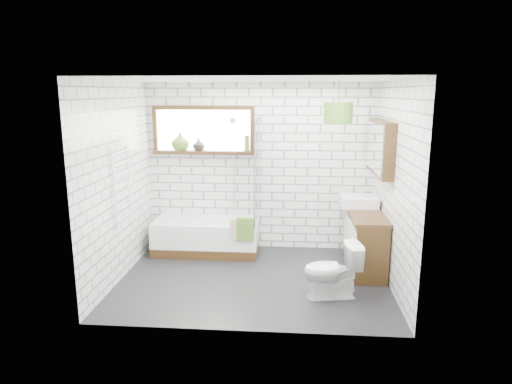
# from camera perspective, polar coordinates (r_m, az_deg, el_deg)

# --- Properties ---
(floor) EXTENTS (3.40, 2.60, 0.01)m
(floor) POSITION_cam_1_polar(r_m,az_deg,el_deg) (5.97, -0.35, -10.90)
(floor) COLOR black
(floor) RESTS_ON ground
(ceiling) EXTENTS (3.40, 2.60, 0.01)m
(ceiling) POSITION_cam_1_polar(r_m,az_deg,el_deg) (5.49, -0.38, 13.94)
(ceiling) COLOR white
(ceiling) RESTS_ON ground
(wall_back) EXTENTS (3.40, 0.01, 2.50)m
(wall_back) POSITION_cam_1_polar(r_m,az_deg,el_deg) (6.88, 0.56, 3.13)
(wall_back) COLOR white
(wall_back) RESTS_ON ground
(wall_front) EXTENTS (3.40, 0.01, 2.50)m
(wall_front) POSITION_cam_1_polar(r_m,az_deg,el_deg) (4.33, -1.84, -2.41)
(wall_front) COLOR white
(wall_front) RESTS_ON ground
(wall_left) EXTENTS (0.01, 2.60, 2.50)m
(wall_left) POSITION_cam_1_polar(r_m,az_deg,el_deg) (5.99, -16.85, 1.20)
(wall_left) COLOR white
(wall_left) RESTS_ON ground
(wall_right) EXTENTS (0.01, 2.60, 2.50)m
(wall_right) POSITION_cam_1_polar(r_m,az_deg,el_deg) (5.71, 16.94, 0.68)
(wall_right) COLOR white
(wall_right) RESTS_ON ground
(window) EXTENTS (1.52, 0.16, 0.68)m
(window) POSITION_cam_1_polar(r_m,az_deg,el_deg) (6.88, -6.60, 7.66)
(window) COLOR black
(window) RESTS_ON wall_back
(towel_radiator) EXTENTS (0.06, 0.52, 1.00)m
(towel_radiator) POSITION_cam_1_polar(r_m,az_deg,el_deg) (5.98, -16.42, 0.72)
(towel_radiator) COLOR white
(towel_radiator) RESTS_ON wall_left
(mirror_cabinet) EXTENTS (0.16, 1.20, 0.70)m
(mirror_cabinet) POSITION_cam_1_polar(r_m,az_deg,el_deg) (6.22, 15.24, 5.43)
(mirror_cabinet) COLOR black
(mirror_cabinet) RESTS_ON wall_right
(shower_riser) EXTENTS (0.02, 0.02, 1.30)m
(shower_riser) POSITION_cam_1_polar(r_m,az_deg,el_deg) (6.86, -2.80, 3.93)
(shower_riser) COLOR silver
(shower_riser) RESTS_ON wall_back
(bathtub) EXTENTS (1.54, 0.68, 0.50)m
(bathtub) POSITION_cam_1_polar(r_m,az_deg,el_deg) (6.88, -6.20, -5.53)
(bathtub) COLOR white
(bathtub) RESTS_ON floor
(shower_screen) EXTENTS (0.02, 0.72, 1.50)m
(shower_screen) POSITION_cam_1_polar(r_m,az_deg,el_deg) (6.54, 0.06, 2.63)
(shower_screen) COLOR white
(shower_screen) RESTS_ON bathtub
(towel_green) EXTENTS (0.25, 0.07, 0.34)m
(towel_green) POSITION_cam_1_polar(r_m,az_deg,el_deg) (6.40, -1.34, -4.68)
(towel_green) COLOR #416E21
(towel_green) RESTS_ON bathtub
(towel_beige) EXTENTS (0.21, 0.05, 0.28)m
(towel_beige) POSITION_cam_1_polar(r_m,az_deg,el_deg) (6.41, -2.31, -4.66)
(towel_beige) COLOR tan
(towel_beige) RESTS_ON bathtub
(vanity) EXTENTS (0.44, 1.38, 0.79)m
(vanity) POSITION_cam_1_polar(r_m,az_deg,el_deg) (6.44, 13.39, -5.71)
(vanity) COLOR black
(vanity) RESTS_ON floor
(basin) EXTENTS (0.50, 0.43, 0.14)m
(basin) POSITION_cam_1_polar(r_m,az_deg,el_deg) (6.55, 12.75, -1.13)
(basin) COLOR white
(basin) RESTS_ON vanity
(tap) EXTENTS (0.03, 0.03, 0.15)m
(tap) POSITION_cam_1_polar(r_m,az_deg,el_deg) (6.56, 14.15, -0.69)
(tap) COLOR silver
(tap) RESTS_ON vanity
(toilet) EXTENTS (0.48, 0.70, 0.66)m
(toilet) POSITION_cam_1_polar(r_m,az_deg,el_deg) (5.44, 9.47, -9.65)
(toilet) COLOR white
(toilet) RESTS_ON floor
(vase_olive) EXTENTS (0.28, 0.28, 0.28)m
(vase_olive) POSITION_cam_1_polar(r_m,az_deg,el_deg) (6.94, -9.46, 6.12)
(vase_olive) COLOR #477323
(vase_olive) RESTS_ON window
(vase_dark) EXTENTS (0.22, 0.22, 0.20)m
(vase_dark) POSITION_cam_1_polar(r_m,az_deg,el_deg) (6.88, -7.16, 5.79)
(vase_dark) COLOR black
(vase_dark) RESTS_ON window
(bottle) EXTENTS (0.09, 0.09, 0.23)m
(bottle) POSITION_cam_1_polar(r_m,az_deg,el_deg) (6.77, -1.17, 5.91)
(bottle) COLOR #477323
(bottle) RESTS_ON window
(pendant) EXTENTS (0.37, 0.37, 0.27)m
(pendant) POSITION_cam_1_polar(r_m,az_deg,el_deg) (6.05, 10.23, 9.76)
(pendant) COLOR #416E21
(pendant) RESTS_ON ceiling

